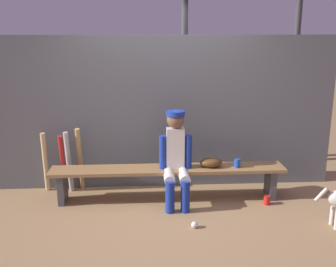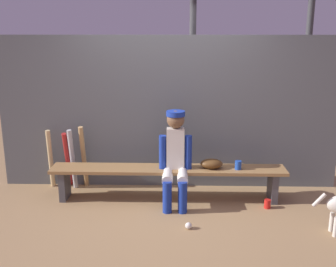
{
  "view_description": "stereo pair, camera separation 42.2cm",
  "coord_description": "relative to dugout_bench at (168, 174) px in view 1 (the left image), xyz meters",
  "views": [
    {
      "loc": [
        -0.3,
        -4.83,
        2.15
      ],
      "look_at": [
        0.0,
        0.0,
        0.88
      ],
      "focal_mm": 43.15,
      "sensor_mm": 36.0,
      "label": 1
    },
    {
      "loc": [
        0.12,
        -4.83,
        2.15
      ],
      "look_at": [
        0.0,
        0.0,
        0.88
      ],
      "focal_mm": 43.15,
      "sensor_mm": 36.0,
      "label": 2
    }
  ],
  "objects": [
    {
      "name": "dugout_bench",
      "position": [
        0.0,
        0.0,
        0.0
      ],
      "size": [
        2.97,
        0.36,
        0.43
      ],
      "color": "olive",
      "rests_on": "ground_plane"
    },
    {
      "name": "baseball_glove",
      "position": [
        0.55,
        0.0,
        0.14
      ],
      "size": [
        0.28,
        0.2,
        0.12
      ],
      "primitive_type": "ellipsoid",
      "color": "#593819",
      "rests_on": "dugout_bench"
    },
    {
      "name": "ground_plane",
      "position": [
        0.0,
        0.0,
        -0.35
      ],
      "size": [
        30.0,
        30.0,
        0.0
      ],
      "primitive_type": "plane",
      "color": "#9E7A51"
    },
    {
      "name": "bat_wood_natural",
      "position": [
        -1.62,
        0.38,
        0.06
      ],
      "size": [
        0.07,
        0.14,
        0.82
      ],
      "primitive_type": "cylinder",
      "rotation": [
        0.09,
        0.0,
        0.05
      ],
      "color": "tan",
      "rests_on": "ground_plane"
    },
    {
      "name": "player_seated",
      "position": [
        0.09,
        -0.11,
        0.28
      ],
      "size": [
        0.41,
        0.55,
        1.17
      ],
      "color": "silver",
      "rests_on": "ground_plane"
    },
    {
      "name": "bat_aluminum_red",
      "position": [
        -1.39,
        0.39,
        0.05
      ],
      "size": [
        0.07,
        0.26,
        0.8
      ],
      "primitive_type": "cylinder",
      "rotation": [
        0.24,
        0.0,
        0.01
      ],
      "color": "#B22323",
      "rests_on": "ground_plane"
    },
    {
      "name": "bat_wood_tan",
      "position": [
        -1.16,
        0.36,
        0.1
      ],
      "size": [
        0.07,
        0.24,
        0.89
      ],
      "primitive_type": "cylinder",
      "rotation": [
        0.2,
        0.0,
        -0.01
      ],
      "color": "tan",
      "rests_on": "ground_plane"
    },
    {
      "name": "cup_on_ground",
      "position": [
        1.23,
        -0.23,
        -0.29
      ],
      "size": [
        0.08,
        0.08,
        0.11
      ],
      "primitive_type": "cylinder",
      "color": "red",
      "rests_on": "ground_plane"
    },
    {
      "name": "bat_aluminum_silver",
      "position": [
        -1.3,
        0.31,
        0.08
      ],
      "size": [
        0.09,
        0.18,
        0.85
      ],
      "primitive_type": "cylinder",
      "rotation": [
        0.13,
        0.0,
        -0.16
      ],
      "color": "#B7B7BC",
      "rests_on": "ground_plane"
    },
    {
      "name": "baseball",
      "position": [
        0.25,
        -0.79,
        -0.31
      ],
      "size": [
        0.07,
        0.07,
        0.07
      ],
      "primitive_type": "sphere",
      "color": "white",
      "rests_on": "ground_plane"
    },
    {
      "name": "cup_on_bench",
      "position": [
        0.88,
        -0.03,
        0.14
      ],
      "size": [
        0.08,
        0.08,
        0.11
      ],
      "primitive_type": "cylinder",
      "color": "#1E47AD",
      "rests_on": "dugout_bench"
    },
    {
      "name": "chainlink_fence",
      "position": [
        0.0,
        0.49,
        0.69
      ],
      "size": [
        4.6,
        0.03,
        2.06
      ],
      "primitive_type": "cube",
      "color": "#595E63",
      "rests_on": "ground_plane"
    }
  ]
}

